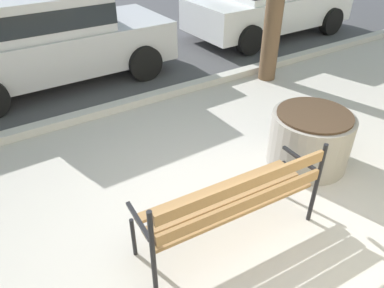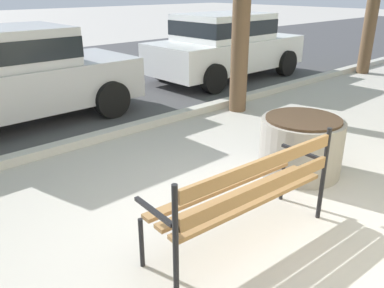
{
  "view_description": "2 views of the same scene",
  "coord_description": "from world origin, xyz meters",
  "px_view_note": "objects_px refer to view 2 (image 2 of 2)",
  "views": [
    {
      "loc": [
        -1.78,
        -2.1,
        2.79
      ],
      "look_at": [
        -0.11,
        0.47,
        0.75
      ],
      "focal_mm": 34.08,
      "sensor_mm": 36.0,
      "label": 1
    },
    {
      "loc": [
        -2.44,
        -2.1,
        2.15
      ],
      "look_at": [
        -0.11,
        0.47,
        0.75
      ],
      "focal_mm": 36.69,
      "sensor_mm": 36.0,
      "label": 2
    }
  ],
  "objects_px": {
    "parked_car_white": "(226,44)",
    "park_bench": "(247,190)",
    "concrete_planter": "(301,146)",
    "parked_car_silver": "(7,74)"
  },
  "relations": [
    {
      "from": "concrete_planter",
      "to": "park_bench",
      "type": "bearing_deg",
      "value": -162.35
    },
    {
      "from": "parked_car_silver",
      "to": "parked_car_white",
      "type": "height_order",
      "value": "same"
    },
    {
      "from": "concrete_planter",
      "to": "parked_car_white",
      "type": "xyz_separation_m",
      "value": [
        3.24,
        4.3,
        0.49
      ]
    },
    {
      "from": "park_bench",
      "to": "parked_car_silver",
      "type": "xyz_separation_m",
      "value": [
        -0.31,
        4.82,
        0.3
      ]
    },
    {
      "from": "park_bench",
      "to": "parked_car_white",
      "type": "bearing_deg",
      "value": 44.76
    },
    {
      "from": "parked_car_white",
      "to": "park_bench",
      "type": "bearing_deg",
      "value": -135.24
    },
    {
      "from": "park_bench",
      "to": "parked_car_white",
      "type": "distance_m",
      "value": 6.85
    },
    {
      "from": "parked_car_silver",
      "to": "concrete_planter",
      "type": "bearing_deg",
      "value": -65.89
    },
    {
      "from": "park_bench",
      "to": "concrete_planter",
      "type": "height_order",
      "value": "park_bench"
    },
    {
      "from": "park_bench",
      "to": "parked_car_silver",
      "type": "height_order",
      "value": "parked_car_silver"
    }
  ]
}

